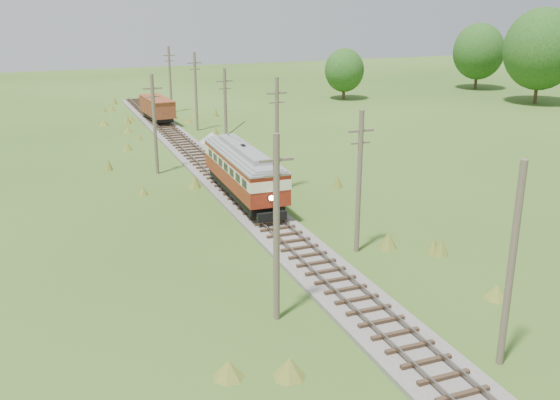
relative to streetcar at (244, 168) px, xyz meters
name	(u,v)px	position (x,y,z in m)	size (l,w,h in m)	color
railbed_main	(227,184)	(0.00, 4.44, -2.45)	(3.60, 96.00, 0.57)	#605B54
streetcar	(244,168)	(0.00, 0.00, 0.00)	(3.16, 12.50, 5.68)	black
gondola	(157,108)	(0.00, 33.43, -0.69)	(3.07, 7.88, 2.56)	black
gravel_pile	(213,138)	(3.45, 20.71, -2.14)	(2.94, 3.12, 1.07)	gray
utility_pole_r_1	(511,267)	(3.10, -24.56, 1.76)	(0.30, 0.30, 8.80)	brown
utility_pole_r_2	(359,181)	(3.30, -11.56, 1.78)	(1.60, 0.30, 8.60)	brown
utility_pole_r_3	(277,135)	(3.20, 1.44, 1.99)	(1.60, 0.30, 9.00)	brown
utility_pole_r_4	(225,112)	(3.00, 14.44, 1.68)	(1.60, 0.30, 8.40)	brown
utility_pole_r_5	(196,91)	(3.40, 27.44, 1.94)	(1.60, 0.30, 8.90)	brown
utility_pole_r_6	(170,79)	(3.20, 40.44, 1.83)	(1.60, 0.30, 8.70)	brown
utility_pole_l_a	(276,228)	(-4.20, -17.56, 1.99)	(1.60, 0.30, 9.00)	brown
utility_pole_l_b	(155,124)	(-4.50, 10.44, 1.78)	(1.60, 0.30, 8.60)	brown
tree_right_4	(541,49)	(54.00, 28.44, 5.11)	(10.50, 10.50, 13.53)	#38281C
tree_right_5	(479,51)	(56.00, 44.44, 3.55)	(8.40, 8.40, 10.82)	#38281C
tree_mid_b	(344,70)	(30.00, 42.44, 1.69)	(5.88, 5.88, 7.57)	#38281C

